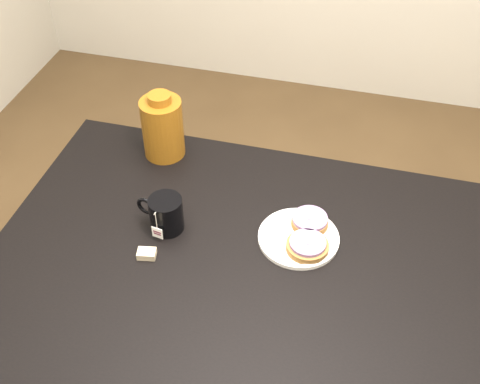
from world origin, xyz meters
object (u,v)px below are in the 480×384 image
Objects in this scene: table at (270,290)px; plate at (299,237)px; bagel_package at (163,127)px; teabag_pouch at (147,254)px; bagel_front at (307,246)px; bagel_back at (310,221)px; mug at (165,214)px.

plate is at bearing 68.01° from table.
teabag_pouch is at bearing -76.46° from bagel_package.
plate reaches higher than table.
teabag_pouch is (-0.35, -0.15, 0.00)m from plate.
plate is 0.05m from bagel_front.
bagel_package is (-0.47, 0.28, 0.07)m from bagel_front.
table is 0.56m from bagel_package.
bagel_back is at bearing -22.96° from bagel_package.
bagel_front reaches higher than teabag_pouch.
table is 10.38× the size of mug.
bagel_package reaches higher than bagel_front.
plate is 1.40× the size of bagel_front.
table is 6.82× the size of plate.
teabag_pouch is at bearing -172.97° from table.
bagel_front is at bearing 45.95° from table.
mug reaches higher than plate.
bagel_front is at bearing -30.68° from bagel_package.
table is 31.11× the size of teabag_pouch.
table is at bearing -111.99° from plate.
mug is (-0.36, -0.01, 0.02)m from bagel_front.
table is 0.33m from mug.
mug reaches higher than bagel_back.
mug is at bearing -165.70° from bagel_back.
mug is 0.67× the size of bagel_package.
bagel_back reaches higher than table.
bagel_package is (-0.11, 0.29, 0.04)m from mug.
table is at bearing -3.50° from mug.
bagel_package is at bearing 138.33° from table.
bagel_front is (0.03, -0.04, 0.02)m from plate.
plate is 4.56× the size of teabag_pouch.
bagel_front is 1.09× the size of mug.
table is 0.15m from bagel_front.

